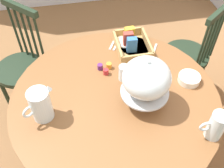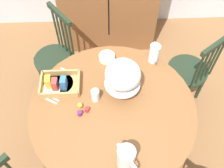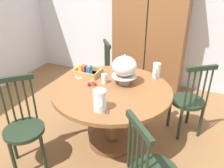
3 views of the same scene
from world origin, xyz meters
TOP-DOWN VIEW (x-y plane):
  - ground_plane at (0.00, 0.00)m, footprint 10.00×10.00m
  - wall_back at (0.00, 1.83)m, footprint 4.80×0.06m
  - wooden_armoire at (0.02, 1.50)m, footprint 1.18×0.60m
  - dining_table at (0.01, -0.04)m, footprint 1.29×1.29m
  - windsor_chair_by_cabinet at (0.79, 0.49)m, footprint 0.46×0.46m
  - windsor_chair_facing_door at (-0.54, 0.72)m, footprint 0.46×0.47m
  - windsor_chair_far_side at (-0.68, -0.70)m, footprint 0.47×0.47m
  - pastry_stand_with_dome at (0.09, 0.11)m, footprint 0.28×0.28m
  - orange_juice_pitcher at (0.07, -0.48)m, footprint 0.14×0.18m
  - milk_pitcher at (0.38, 0.41)m, footprint 0.09×0.17m
  - cereal_basket at (-0.42, 0.16)m, footprint 0.32×0.24m
  - china_plate_large at (-0.42, 0.19)m, footprint 0.22×0.22m
  - china_plate_small at (-0.48, 0.13)m, footprint 0.15×0.15m
  - cereal_bowl at (-0.02, 0.45)m, footprint 0.14×0.14m
  - drinking_glass at (-0.12, 0.04)m, footprint 0.06×0.06m
  - jam_jar_strawberry at (-0.19, -0.07)m, footprint 0.04×0.04m
  - jam_jar_apricot at (-0.24, -0.04)m, footprint 0.04×0.04m
  - jam_jar_grape at (-0.24, -0.10)m, footprint 0.04×0.04m
  - table_knife at (-0.48, 0.07)m, footprint 0.16×0.10m
  - dinner_fork at (-0.50, 0.04)m, footprint 0.16×0.10m
  - soup_spoon at (-0.35, 0.31)m, footprint 0.16×0.10m

SIDE VIEW (x-z plane):
  - ground_plane at x=0.00m, z-range 0.00..0.00m
  - windsor_chair_by_cabinet at x=0.79m, z-range -0.03..0.94m
  - windsor_chair_facing_door at x=-0.54m, z-range -0.03..0.94m
  - windsor_chair_far_side at x=-0.68m, z-range -0.03..0.94m
  - dining_table at x=0.01m, z-range 0.17..0.91m
  - table_knife at x=-0.48m, z-range 0.74..0.75m
  - dinner_fork at x=-0.50m, z-range 0.74..0.75m
  - soup_spoon at x=-0.35m, z-range 0.74..0.75m
  - china_plate_large at x=-0.42m, z-range 0.74..0.75m
  - china_plate_small at x=-0.48m, z-range 0.75..0.76m
  - jam_jar_strawberry at x=-0.19m, z-range 0.74..0.78m
  - jam_jar_apricot at x=-0.24m, z-range 0.74..0.78m
  - jam_jar_grape at x=-0.24m, z-range 0.74..0.78m
  - cereal_bowl at x=-0.02m, z-range 0.74..0.78m
  - cereal_basket at x=-0.42m, z-range 0.72..0.84m
  - drinking_glass at x=-0.12m, z-range 0.74..0.85m
  - milk_pitcher at x=0.38m, z-range 0.73..0.91m
  - orange_juice_pitcher at x=0.07m, z-range 0.73..0.93m
  - pastry_stand_with_dome at x=0.09m, z-range 0.77..1.11m
  - wooden_armoire at x=0.02m, z-range 0.00..1.96m
  - wall_back at x=0.00m, z-range 0.00..2.60m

